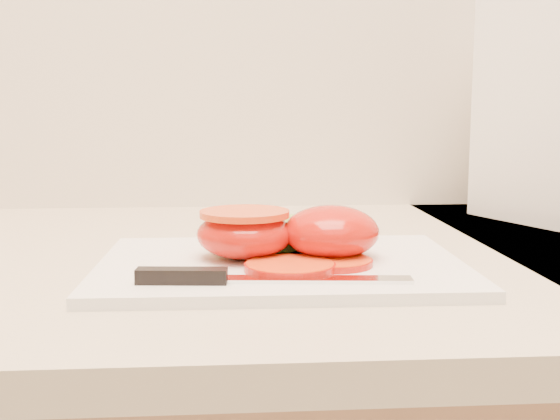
{
  "coord_description": "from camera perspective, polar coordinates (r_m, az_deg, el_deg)",
  "views": [
    {
      "loc": [
        -0.11,
        0.96,
        1.08
      ],
      "look_at": [
        -0.06,
        1.59,
        0.99
      ],
      "focal_mm": 45.0,
      "sensor_mm": 36.0,
      "label": 1
    }
  ],
  "objects": [
    {
      "name": "lettuce_leaf_1",
      "position": [
        0.71,
        1.93,
        -1.85
      ],
      "size": [
        0.13,
        0.11,
        0.02
      ],
      "primitive_type": "ellipsoid",
      "rotation": [
        0.0,
        0.0,
        0.33
      ],
      "color": "#95BE32",
      "rests_on": "cutting_board"
    },
    {
      "name": "tomato_slice_1",
      "position": [
        0.62,
        4.39,
        -4.23
      ],
      "size": [
        0.07,
        0.07,
        0.01
      ],
      "primitive_type": "cylinder",
      "color": "#FF5920",
      "rests_on": "cutting_board"
    },
    {
      "name": "tomato_half_dome",
      "position": [
        0.65,
        4.17,
        -1.78
      ],
      "size": [
        0.09,
        0.09,
        0.05
      ],
      "primitive_type": "ellipsoid",
      "color": "red",
      "rests_on": "cutting_board"
    },
    {
      "name": "knife",
      "position": [
        0.56,
        -3.59,
        -5.49
      ],
      "size": [
        0.22,
        0.03,
        0.01
      ],
      "rotation": [
        0.0,
        0.0,
        -0.09
      ],
      "color": "silver",
      "rests_on": "cutting_board"
    },
    {
      "name": "tomato_half_cut",
      "position": [
        0.65,
        -2.88,
        -1.81
      ],
      "size": [
        0.09,
        0.09,
        0.04
      ],
      "color": "red",
      "rests_on": "cutting_board"
    },
    {
      "name": "tomato_slice_0",
      "position": [
        0.6,
        0.81,
        -4.64
      ],
      "size": [
        0.08,
        0.08,
        0.01
      ],
      "primitive_type": "cylinder",
      "color": "#FF5920",
      "rests_on": "cutting_board"
    },
    {
      "name": "cutting_board",
      "position": [
        0.64,
        0.07,
        -4.57
      ],
      "size": [
        0.33,
        0.24,
        0.01
      ],
      "primitive_type": "cube",
      "rotation": [
        0.0,
        0.0,
        -0.02
      ],
      "color": "white",
      "rests_on": "counter"
    },
    {
      "name": "lettuce_leaf_0",
      "position": [
        0.7,
        -1.37,
        -1.92
      ],
      "size": [
        0.16,
        0.15,
        0.03
      ],
      "primitive_type": "ellipsoid",
      "rotation": [
        0.0,
        0.0,
        -0.57
      ],
      "color": "#95BE32",
      "rests_on": "cutting_board"
    }
  ]
}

